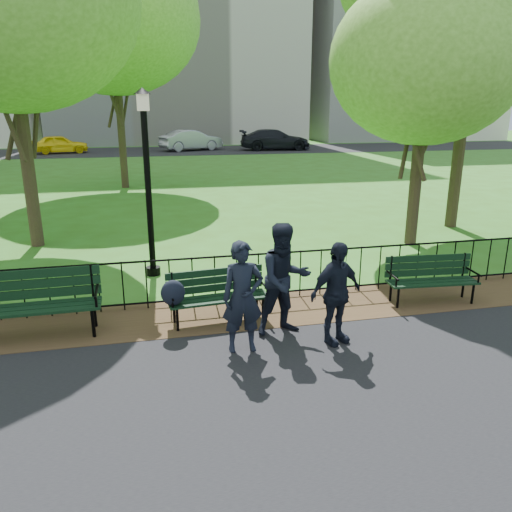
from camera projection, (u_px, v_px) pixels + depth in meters
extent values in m
plane|color=#35651A|center=(275.00, 350.00, 7.32)|extent=(120.00, 120.00, 0.00)
cube|color=#3D2D19|center=(254.00, 310.00, 8.72)|extent=(60.00, 1.60, 0.01)
cube|color=black|center=(165.00, 151.00, 40.03)|extent=(70.00, 9.00, 0.01)
cylinder|color=black|center=(248.00, 255.00, 8.94)|extent=(24.00, 0.04, 0.04)
cylinder|color=black|center=(248.00, 295.00, 9.16)|extent=(24.00, 0.04, 0.04)
cylinder|color=black|center=(248.00, 278.00, 9.06)|extent=(0.02, 0.02, 0.90)
cube|color=white|center=(395.00, 24.00, 54.17)|extent=(20.00, 15.00, 24.00)
cube|color=black|center=(219.00, 299.00, 8.17)|extent=(1.68, 0.59, 0.04)
cube|color=black|center=(215.00, 276.00, 8.29)|extent=(1.64, 0.19, 0.41)
cylinder|color=black|center=(177.00, 320.00, 7.86)|extent=(0.05, 0.05, 0.41)
cylinder|color=black|center=(263.00, 309.00, 8.29)|extent=(0.05, 0.05, 0.41)
cylinder|color=black|center=(174.00, 312.00, 8.16)|extent=(0.05, 0.05, 0.41)
cylinder|color=black|center=(257.00, 302.00, 8.59)|extent=(0.05, 0.05, 0.41)
cylinder|color=black|center=(171.00, 295.00, 7.89)|extent=(0.08, 0.51, 0.04)
cylinder|color=black|center=(263.00, 284.00, 8.35)|extent=(0.08, 0.51, 0.04)
ellipsoid|color=black|center=(173.00, 293.00, 7.79)|extent=(0.40, 0.30, 0.42)
cube|color=black|center=(33.00, 309.00, 7.56)|extent=(1.99, 0.57, 0.04)
cube|color=black|center=(34.00, 279.00, 7.72)|extent=(1.98, 0.08, 0.49)
cylinder|color=black|center=(93.00, 323.00, 7.64)|extent=(0.05, 0.05, 0.49)
cylinder|color=black|center=(95.00, 313.00, 8.01)|extent=(0.05, 0.05, 0.49)
cylinder|color=black|center=(96.00, 291.00, 7.72)|extent=(0.06, 0.62, 0.04)
cube|color=black|center=(433.00, 282.00, 8.95)|extent=(1.66, 0.56, 0.04)
cube|color=black|center=(428.00, 262.00, 9.09)|extent=(1.63, 0.16, 0.41)
cylinder|color=black|center=(398.00, 298.00, 8.76)|extent=(0.05, 0.05, 0.41)
cylinder|color=black|center=(473.00, 294.00, 8.95)|extent=(0.05, 0.05, 0.41)
cylinder|color=black|center=(391.00, 292.00, 9.07)|extent=(0.05, 0.05, 0.41)
cylinder|color=black|center=(463.00, 288.00, 9.26)|extent=(0.05, 0.05, 0.41)
cylinder|color=black|center=(392.00, 276.00, 8.80)|extent=(0.08, 0.51, 0.04)
cylinder|color=black|center=(473.00, 272.00, 9.01)|extent=(0.08, 0.51, 0.04)
cylinder|color=black|center=(153.00, 271.00, 10.59)|extent=(0.30, 0.30, 0.17)
cylinder|color=black|center=(149.00, 195.00, 10.12)|extent=(0.13, 0.13, 3.40)
cube|color=beige|center=(143.00, 102.00, 9.60)|extent=(0.23, 0.23, 0.32)
cone|color=black|center=(142.00, 91.00, 9.54)|extent=(0.34, 0.34, 0.13)
cylinder|color=#2D2116|center=(29.00, 176.00, 12.34)|extent=(0.32, 0.32, 3.55)
cylinder|color=#2D2116|center=(415.00, 191.00, 12.66)|extent=(0.30, 0.30, 2.74)
ellipsoid|color=#568F2A|center=(427.00, 61.00, 11.77)|extent=(4.61, 4.61, 3.92)
cylinder|color=#2D2116|center=(459.00, 149.00, 14.24)|extent=(0.34, 0.34, 4.52)
cylinder|color=#2D2116|center=(122.00, 139.00, 21.39)|extent=(0.32, 0.32, 4.19)
ellipsoid|color=#568F2A|center=(113.00, 18.00, 20.02)|extent=(7.06, 7.06, 6.00)
imported|color=black|center=(243.00, 297.00, 7.09)|extent=(0.60, 0.40, 1.64)
imported|color=black|center=(285.00, 279.00, 7.64)|extent=(0.91, 0.57, 1.76)
imported|color=black|center=(336.00, 293.00, 7.34)|extent=(0.99, 0.67, 1.56)
imported|color=yellow|center=(60.00, 144.00, 37.71)|extent=(4.28, 2.38, 1.38)
imported|color=#989B9F|center=(191.00, 140.00, 40.16)|extent=(5.27, 3.35, 1.64)
imported|color=black|center=(275.00, 140.00, 40.65)|extent=(5.86, 2.79, 1.65)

